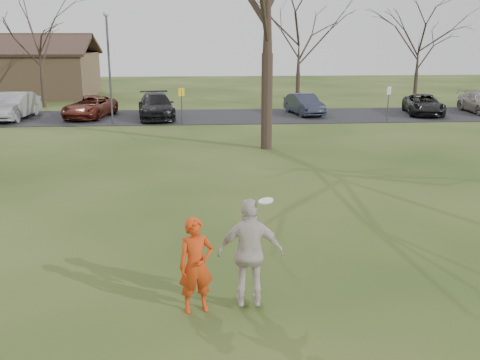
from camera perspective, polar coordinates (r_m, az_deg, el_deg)
name	(u,v)px	position (r m, az deg, el deg)	size (l,w,h in m)	color
ground	(256,316)	(10.14, 1.71, -14.18)	(120.00, 120.00, 0.00)	#1E380F
parking_strip	(216,116)	(34.17, -2.61, 6.74)	(62.00, 6.50, 0.04)	black
player_defender	(196,265)	(9.96, -4.67, -8.98)	(0.66, 0.43, 1.80)	red
car_1	(13,106)	(35.50, -22.86, 7.22)	(1.68, 4.83, 1.59)	#97969B
car_2	(90,107)	(34.70, -15.59, 7.46)	(2.19, 4.74, 1.32)	#571E14
car_3	(156,106)	(33.58, -8.87, 7.74)	(2.09, 5.13, 1.49)	black
car_5	(304,104)	(35.02, 6.79, 7.97)	(1.39, 4.00, 1.32)	#282D3C
car_6	(424,104)	(36.79, 18.84, 7.57)	(2.10, 4.56, 1.27)	black
catching_play	(250,253)	(9.91, 1.11, -7.69)	(1.22, 0.55, 2.07)	beige
lamp_post	(108,54)	(31.72, -13.73, 12.86)	(0.34, 0.34, 6.27)	#47474C
sign_yellow	(181,99)	(31.02, -6.21, 8.48)	(0.35, 0.35, 2.08)	#47474C
sign_white	(388,98)	(32.87, 15.43, 8.40)	(0.35, 0.35, 2.08)	#47474C
small_tree_row	(275,51)	(39.24, 3.69, 13.47)	(55.00, 5.90, 8.50)	#352821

